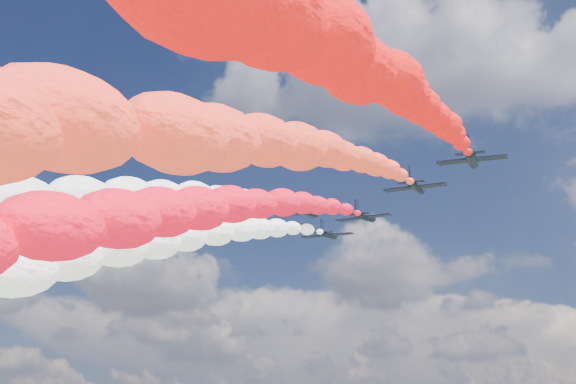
% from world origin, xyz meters
% --- Properties ---
extents(jet_0, '(10.25, 13.77, 5.28)m').
position_xyz_m(jet_0, '(-31.82, -5.56, 97.36)').
color(jet_0, black).
extents(jet_1, '(10.22, 13.75, 5.28)m').
position_xyz_m(jet_1, '(-22.84, 6.05, 97.36)').
color(jet_1, black).
extents(jet_2, '(10.57, 13.99, 5.28)m').
position_xyz_m(jet_2, '(-10.74, 14.39, 97.36)').
color(jet_2, black).
extents(trail_2, '(5.67, 102.16, 36.97)m').
position_xyz_m(trail_2, '(-10.74, -39.33, 80.67)').
color(trail_2, blue).
extents(jet_3, '(10.17, 13.71, 5.28)m').
position_xyz_m(jet_3, '(1.26, 9.62, 97.36)').
color(jet_3, black).
extents(trail_3, '(5.67, 102.16, 36.97)m').
position_xyz_m(trail_3, '(1.26, -44.09, 80.67)').
color(trail_3, white).
extents(jet_4, '(10.30, 13.80, 5.28)m').
position_xyz_m(jet_4, '(0.96, 24.22, 97.36)').
color(jet_4, black).
extents(trail_4, '(5.67, 102.16, 36.97)m').
position_xyz_m(trail_4, '(0.96, -29.50, 80.67)').
color(trail_4, white).
extents(jet_5, '(10.54, 13.98, 5.28)m').
position_xyz_m(jet_5, '(10.39, 15.51, 97.36)').
color(jet_5, black).
extents(trail_5, '(5.67, 102.16, 36.97)m').
position_xyz_m(trail_5, '(10.39, -38.20, 80.67)').
color(trail_5, red).
extents(jet_6, '(9.85, 13.48, 5.28)m').
position_xyz_m(jet_6, '(21.91, 2.81, 97.36)').
color(jet_6, black).
extents(trail_6, '(5.67, 102.16, 36.97)m').
position_xyz_m(trail_6, '(21.91, -50.91, 80.67)').
color(trail_6, '#F83A27').
extents(jet_7, '(10.44, 13.91, 5.28)m').
position_xyz_m(jet_7, '(31.58, -6.11, 97.36)').
color(jet_7, black).
extents(trail_7, '(5.67, 102.16, 36.97)m').
position_xyz_m(trail_7, '(31.58, -59.83, 80.67)').
color(trail_7, red).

